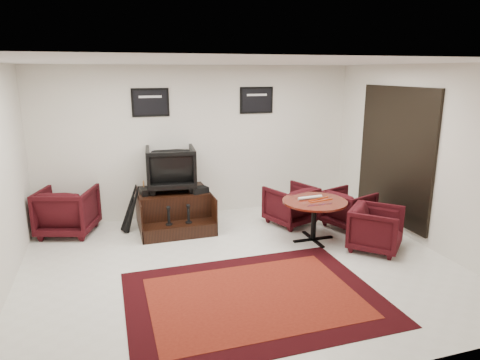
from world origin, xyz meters
The scene contains 16 objects.
ground centered at (0.00, 0.00, 0.00)m, with size 6.00×6.00×0.00m, color silver.
room_shell centered at (0.41, 0.12, 1.79)m, with size 6.02×5.02×2.81m.
area_rug centered at (-0.12, -0.90, 0.01)m, with size 3.05×2.29×0.01m.
shine_podium centered at (-0.65, 1.92, 0.29)m, with size 1.24×1.28×0.64m.
shine_chair centered at (-0.65, 2.05, 1.07)m, with size 0.84×0.78×0.86m, color black.
shoes_pair centered at (-1.09, 1.88, 0.69)m, with size 0.26×0.31×0.11m.
polish_kit centered at (-0.22, 1.70, 0.69)m, with size 0.29×0.20×0.10m, color black.
umbrella_black centered at (-1.36, 1.81, 0.42)m, with size 0.31×0.12×0.84m, color black, non-canonical shape.
umbrella_hooked centered at (-1.40, 1.92, 0.42)m, with size 0.31×0.12×0.84m, color black, non-canonical shape.
armchair_side centered at (-2.41, 2.09, 0.44)m, with size 0.86×0.80×0.88m, color black.
meeting_table centered at (1.42, 0.56, 0.59)m, with size 1.04×1.04×0.68m.
table_chair_back centered at (1.39, 1.40, 0.39)m, with size 0.75×0.70×0.77m, color black.
table_chair_window centered at (2.30, 0.95, 0.37)m, with size 0.71×0.67×0.73m, color black.
table_chair_corner centered at (2.15, -0.08, 0.38)m, with size 0.73×0.68×0.75m, color black.
paper_roll centered at (1.38, 0.65, 0.70)m, with size 0.05×0.05×0.42m, color silver.
table_clutter centered at (1.48, 0.50, 0.68)m, with size 0.57×0.38×0.01m.
Camera 1 is at (-1.70, -5.33, 2.69)m, focal length 32.00 mm.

